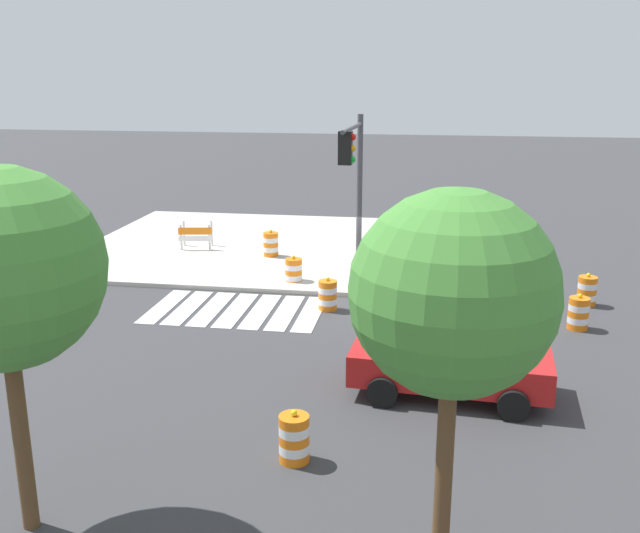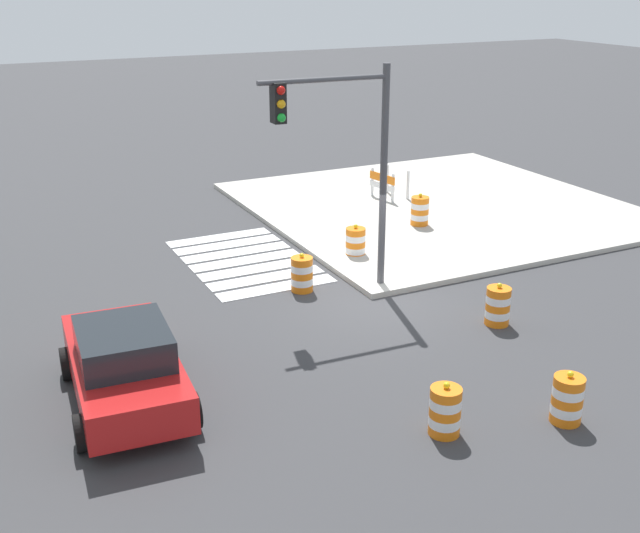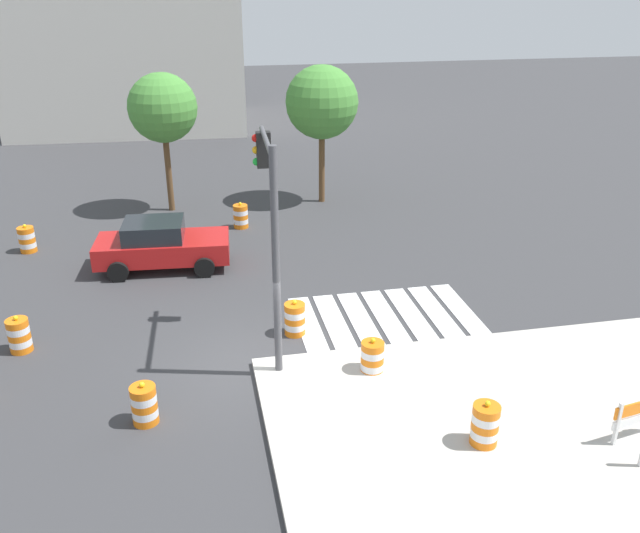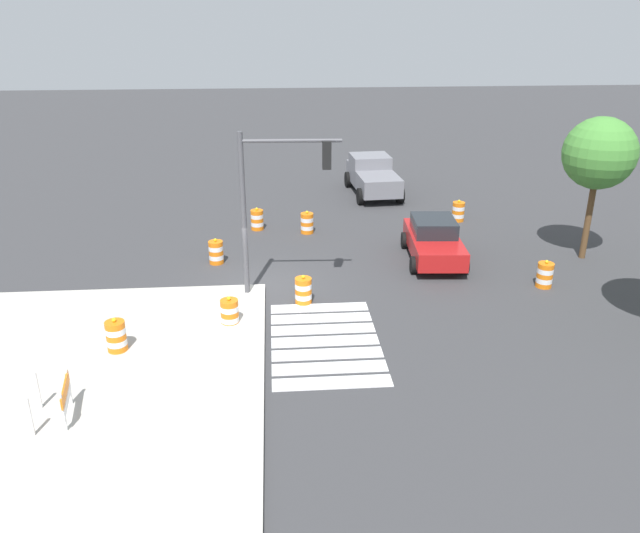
{
  "view_description": "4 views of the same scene",
  "coord_description": "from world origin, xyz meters",
  "px_view_note": "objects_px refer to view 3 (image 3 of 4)",
  "views": [
    {
      "loc": [
        -1.66,
        21.42,
        6.92
      ],
      "look_at": [
        1.49,
        1.6,
        1.42
      ],
      "focal_mm": 40.2,
      "sensor_mm": 36.0,
      "label": 1
    },
    {
      "loc": [
        -15.45,
        9.04,
        7.65
      ],
      "look_at": [
        -0.28,
        1.57,
        1.25
      ],
      "focal_mm": 43.87,
      "sensor_mm": 36.0,
      "label": 2
    },
    {
      "loc": [
        -1.16,
        -14.25,
        8.9
      ],
      "look_at": [
        2.28,
        2.66,
        1.32
      ],
      "focal_mm": 37.22,
      "sensor_mm": 36.0,
      "label": 3
    },
    {
      "loc": [
        20.29,
        0.38,
        9.2
      ],
      "look_at": [
        0.3,
        1.93,
        0.89
      ],
      "focal_mm": 35.09,
      "sensor_mm": 36.0,
      "label": 4
    }
  ],
  "objects_px": {
    "traffic_barrel_median_near": "(241,216)",
    "traffic_barrel_lane_center": "(19,335)",
    "traffic_barrel_on_sidewalk": "(485,424)",
    "traffic_light_pole": "(270,207)",
    "sports_car": "(161,245)",
    "street_tree_streetside_mid": "(163,108)",
    "traffic_barrel_opposite_curb": "(295,319)",
    "traffic_barrel_crosswalk_end": "(144,405)",
    "street_tree_streetside_near": "(322,103)",
    "traffic_barrel_near_corner": "(372,359)",
    "traffic_barrel_median_far": "(27,240)"
  },
  "relations": [
    {
      "from": "traffic_barrel_median_near",
      "to": "traffic_barrel_lane_center",
      "type": "distance_m",
      "value": 10.31
    },
    {
      "from": "traffic_barrel_on_sidewalk",
      "to": "traffic_light_pole",
      "type": "relative_size",
      "value": 0.19
    },
    {
      "from": "sports_car",
      "to": "street_tree_streetside_mid",
      "type": "xyz_separation_m",
      "value": [
        0.28,
        5.99,
        3.35
      ]
    },
    {
      "from": "traffic_barrel_opposite_curb",
      "to": "traffic_barrel_crosswalk_end",
      "type": "bearing_deg",
      "value": -140.14
    },
    {
      "from": "street_tree_streetside_near",
      "to": "street_tree_streetside_mid",
      "type": "height_order",
      "value": "street_tree_streetside_near"
    },
    {
      "from": "traffic_barrel_opposite_curb",
      "to": "street_tree_streetside_mid",
      "type": "xyz_separation_m",
      "value": [
        -3.28,
        11.29,
        3.71
      ]
    },
    {
      "from": "sports_car",
      "to": "traffic_barrel_on_sidewalk",
      "type": "bearing_deg",
      "value": -58.73
    },
    {
      "from": "traffic_barrel_near_corner",
      "to": "traffic_barrel_median_near",
      "type": "distance_m",
      "value": 11.18
    },
    {
      "from": "traffic_barrel_on_sidewalk",
      "to": "traffic_light_pole",
      "type": "distance_m",
      "value": 6.82
    },
    {
      "from": "traffic_barrel_opposite_curb",
      "to": "traffic_light_pole",
      "type": "bearing_deg",
      "value": -131.55
    },
    {
      "from": "traffic_barrel_crosswalk_end",
      "to": "traffic_barrel_opposite_curb",
      "type": "height_order",
      "value": "same"
    },
    {
      "from": "traffic_barrel_median_far",
      "to": "traffic_barrel_on_sidewalk",
      "type": "xyz_separation_m",
      "value": [
        11.2,
        -13.12,
        0.15
      ]
    },
    {
      "from": "traffic_barrel_near_corner",
      "to": "street_tree_streetside_mid",
      "type": "distance_m",
      "value": 14.94
    },
    {
      "from": "street_tree_streetside_near",
      "to": "traffic_barrel_median_near",
      "type": "bearing_deg",
      "value": -145.26
    },
    {
      "from": "street_tree_streetside_mid",
      "to": "street_tree_streetside_near",
      "type": "bearing_deg",
      "value": -1.0
    },
    {
      "from": "traffic_barrel_near_corner",
      "to": "street_tree_streetside_mid",
      "type": "height_order",
      "value": "street_tree_streetside_mid"
    },
    {
      "from": "street_tree_streetside_mid",
      "to": "traffic_barrel_crosswalk_end",
      "type": "bearing_deg",
      "value": -92.11
    },
    {
      "from": "sports_car",
      "to": "traffic_barrel_lane_center",
      "type": "xyz_separation_m",
      "value": [
        -3.52,
        -4.76,
        -0.36
      ]
    },
    {
      "from": "traffic_barrel_median_far",
      "to": "traffic_barrel_opposite_curb",
      "type": "relative_size",
      "value": 1.0
    },
    {
      "from": "traffic_barrel_on_sidewalk",
      "to": "sports_car",
      "type": "bearing_deg",
      "value": 121.27
    },
    {
      "from": "sports_car",
      "to": "traffic_barrel_crosswalk_end",
      "type": "bearing_deg",
      "value": -91.71
    },
    {
      "from": "sports_car",
      "to": "traffic_barrel_median_near",
      "type": "height_order",
      "value": "sports_car"
    },
    {
      "from": "traffic_barrel_median_near",
      "to": "traffic_light_pole",
      "type": "xyz_separation_m",
      "value": [
        -0.01,
        -9.37,
        3.46
      ]
    },
    {
      "from": "traffic_barrel_median_near",
      "to": "traffic_barrel_opposite_curb",
      "type": "bearing_deg",
      "value": -85.59
    },
    {
      "from": "street_tree_streetside_near",
      "to": "traffic_barrel_median_far",
      "type": "bearing_deg",
      "value": -162.59
    },
    {
      "from": "traffic_barrel_on_sidewalk",
      "to": "street_tree_streetside_near",
      "type": "xyz_separation_m",
      "value": [
        0.06,
        16.65,
        3.58
      ]
    },
    {
      "from": "traffic_barrel_near_corner",
      "to": "traffic_barrel_crosswalk_end",
      "type": "height_order",
      "value": "same"
    },
    {
      "from": "traffic_barrel_crosswalk_end",
      "to": "street_tree_streetside_mid",
      "type": "distance_m",
      "value": 14.95
    },
    {
      "from": "sports_car",
      "to": "traffic_light_pole",
      "type": "distance_m",
      "value": 7.39
    },
    {
      "from": "traffic_light_pole",
      "to": "street_tree_streetside_mid",
      "type": "xyz_separation_m",
      "value": [
        -2.61,
        12.05,
        0.26
      ]
    },
    {
      "from": "traffic_light_pole",
      "to": "street_tree_streetside_near",
      "type": "distance_m",
      "value": 12.51
    },
    {
      "from": "traffic_barrel_median_far",
      "to": "traffic_light_pole",
      "type": "relative_size",
      "value": 0.19
    },
    {
      "from": "sports_car",
      "to": "traffic_barrel_on_sidewalk",
      "type": "distance_m",
      "value": 12.61
    },
    {
      "from": "traffic_barrel_crosswalk_end",
      "to": "traffic_light_pole",
      "type": "xyz_separation_m",
      "value": [
        3.14,
        2.43,
        3.46
      ]
    },
    {
      "from": "traffic_barrel_on_sidewalk",
      "to": "street_tree_streetside_mid",
      "type": "height_order",
      "value": "street_tree_streetside_mid"
    },
    {
      "from": "sports_car",
      "to": "street_tree_streetside_near",
      "type": "distance_m",
      "value": 9.46
    },
    {
      "from": "sports_car",
      "to": "traffic_barrel_opposite_curb",
      "type": "bearing_deg",
      "value": -56.08
    },
    {
      "from": "traffic_barrel_median_far",
      "to": "traffic_barrel_near_corner",
      "type": "bearing_deg",
      "value": -45.88
    },
    {
      "from": "traffic_barrel_median_near",
      "to": "traffic_barrel_on_sidewalk",
      "type": "bearing_deg",
      "value": -75.5
    },
    {
      "from": "traffic_light_pole",
      "to": "street_tree_streetside_near",
      "type": "xyz_separation_m",
      "value": [
        3.72,
        11.94,
        0.28
      ]
    },
    {
      "from": "sports_car",
      "to": "street_tree_streetside_near",
      "type": "bearing_deg",
      "value": 41.66
    },
    {
      "from": "sports_car",
      "to": "traffic_barrel_median_far",
      "type": "distance_m",
      "value": 5.23
    },
    {
      "from": "traffic_barrel_near_corner",
      "to": "traffic_barrel_lane_center",
      "type": "height_order",
      "value": "same"
    },
    {
      "from": "traffic_barrel_lane_center",
      "to": "traffic_light_pole",
      "type": "height_order",
      "value": "traffic_light_pole"
    },
    {
      "from": "traffic_barrel_lane_center",
      "to": "traffic_light_pole",
      "type": "distance_m",
      "value": 7.39
    },
    {
      "from": "street_tree_streetside_mid",
      "to": "traffic_barrel_lane_center",
      "type": "bearing_deg",
      "value": -109.46
    },
    {
      "from": "traffic_light_pole",
      "to": "traffic_barrel_near_corner",
      "type": "bearing_deg",
      "value": -36.53
    },
    {
      "from": "traffic_barrel_lane_center",
      "to": "traffic_barrel_on_sidewalk",
      "type": "xyz_separation_m",
      "value": [
        10.06,
        -6.01,
        0.15
      ]
    },
    {
      "from": "traffic_barrel_median_near",
      "to": "traffic_barrel_opposite_curb",
      "type": "relative_size",
      "value": 1.0
    },
    {
      "from": "traffic_barrel_on_sidewalk",
      "to": "traffic_light_pole",
      "type": "height_order",
      "value": "traffic_light_pole"
    }
  ]
}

